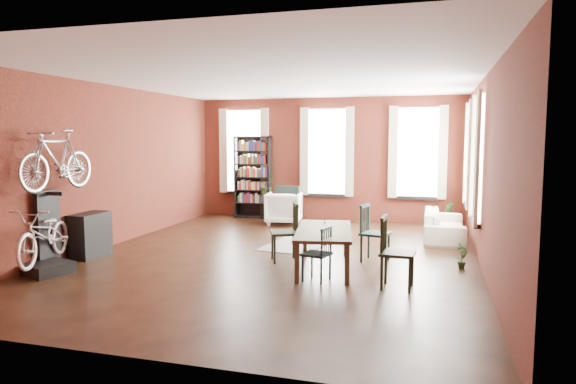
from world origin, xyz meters
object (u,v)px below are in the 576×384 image
(dining_table, at_px, (324,249))
(dining_chair_b, at_px, (284,232))
(bookshelf, at_px, (253,177))
(console_table, at_px, (90,235))
(cream_sofa, at_px, (444,220))
(dining_chair_a, at_px, (316,254))
(bicycle_floor, at_px, (43,209))
(white_armchair, at_px, (284,207))
(bike_trainer, at_px, (47,268))
(plant_stand, at_px, (268,207))
(dining_chair_c, at_px, (398,253))
(dining_chair_d, at_px, (375,233))

(dining_table, distance_m, dining_chair_b, 0.87)
(bookshelf, height_order, console_table, bookshelf)
(bookshelf, distance_m, cream_sofa, 5.28)
(dining_chair_a, distance_m, bicycle_floor, 4.37)
(dining_chair_b, relative_size, bicycle_floor, 0.60)
(dining_table, bearing_deg, dining_chair_b, 146.07)
(cream_sofa, xyz_separation_m, console_table, (-6.23, -3.50, -0.01))
(dining_table, bearing_deg, white_armchair, 104.59)
(dining_table, xyz_separation_m, bike_trainer, (-4.17, -1.52, -0.24))
(bookshelf, distance_m, plant_stand, 0.90)
(white_armchair, bearing_deg, dining_table, 106.75)
(dining_chair_a, xyz_separation_m, plant_stand, (-2.60, 5.62, -0.11))
(bookshelf, relative_size, white_armchair, 2.51)
(white_armchair, xyz_separation_m, console_table, (-2.37, -4.42, -0.04))
(white_armchair, height_order, bike_trainer, white_armchair)
(dining_table, xyz_separation_m, console_table, (-4.28, -0.30, 0.07))
(dining_chair_a, bearing_deg, bike_trainer, -65.54)
(dining_chair_c, xyz_separation_m, white_armchair, (-3.15, 4.91, -0.08))
(dining_table, distance_m, bike_trainer, 4.45)
(bike_trainer, bearing_deg, bicycle_floor, 139.77)
(dining_chair_b, relative_size, dining_chair_c, 0.99)
(dining_chair_c, bearing_deg, dining_table, 60.97)
(bookshelf, bearing_deg, dining_chair_d, -47.87)
(dining_chair_a, distance_m, dining_chair_b, 1.34)
(bookshelf, distance_m, bike_trainer, 6.60)
(bookshelf, bearing_deg, bike_trainer, -100.37)
(dining_chair_d, relative_size, white_armchair, 1.14)
(bookshelf, bearing_deg, dining_chair_b, -64.06)
(dining_chair_b, distance_m, dining_chair_d, 1.59)
(bike_trainer, relative_size, console_table, 0.79)
(cream_sofa, distance_m, console_table, 7.15)
(dining_chair_a, xyz_separation_m, dining_chair_d, (0.72, 1.47, 0.08))
(white_armchair, bearing_deg, console_table, 53.77)
(bike_trainer, height_order, console_table, console_table)
(dining_table, xyz_separation_m, white_armchair, (-1.90, 4.13, 0.11))
(dining_chair_a, distance_m, plant_stand, 6.19)
(dining_chair_d, height_order, plant_stand, dining_chair_d)
(dining_chair_d, bearing_deg, dining_chair_a, 166.57)
(dining_chair_b, distance_m, cream_sofa, 3.96)
(dining_table, xyz_separation_m, plant_stand, (-2.57, 4.90, -0.02))
(dining_chair_b, xyz_separation_m, console_table, (-3.50, -0.64, -0.11))
(dining_table, bearing_deg, cream_sofa, 48.46)
(dining_chair_b, relative_size, cream_sofa, 0.49)
(dining_chair_d, height_order, bike_trainer, dining_chair_d)
(dining_chair_b, distance_m, console_table, 3.56)
(dining_table, height_order, dining_chair_b, dining_chair_b)
(dining_chair_d, relative_size, plant_stand, 1.61)
(dining_table, xyz_separation_m, dining_chair_b, (-0.78, 0.34, 0.18))
(dining_chair_a, relative_size, dining_chair_b, 0.81)
(bike_trainer, bearing_deg, cream_sofa, 37.61)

